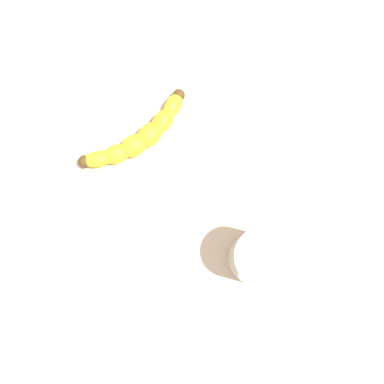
% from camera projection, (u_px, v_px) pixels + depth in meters
% --- Properties ---
extents(wooden_tabletop, '(1.20, 1.20, 0.03)m').
position_uv_depth(wooden_tabletop, '(217.00, 227.00, 0.69)').
color(wooden_tabletop, beige).
rests_on(wooden_tabletop, ground).
extents(banana, '(0.11, 0.20, 0.03)m').
position_uv_depth(banana, '(139.00, 137.00, 0.69)').
color(banana, yellow).
rests_on(banana, wooden_tabletop).
extents(smoothie_glass, '(0.08, 0.08, 0.11)m').
position_uv_depth(smoothie_glass, '(257.00, 258.00, 0.62)').
color(smoothie_glass, silver).
rests_on(smoothie_glass, wooden_tabletop).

